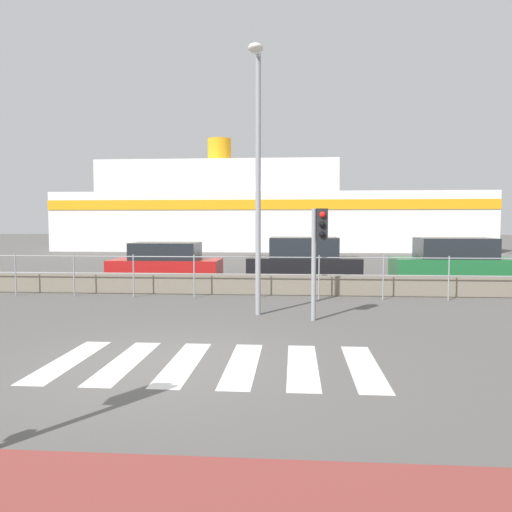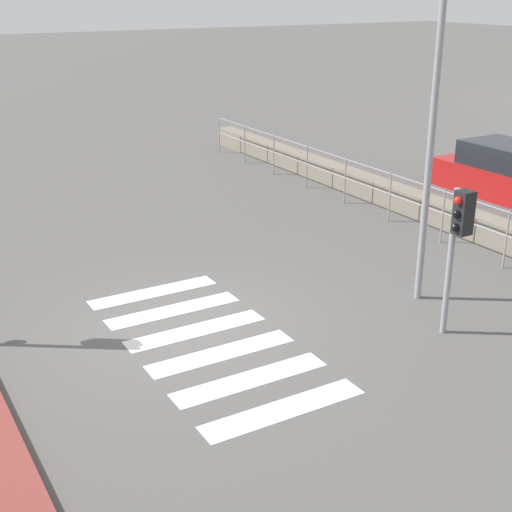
% 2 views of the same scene
% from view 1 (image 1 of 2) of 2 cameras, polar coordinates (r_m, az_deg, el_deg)
% --- Properties ---
extents(ground_plane, '(160.00, 160.00, 0.00)m').
position_cam_1_polar(ground_plane, '(7.86, -10.30, -11.93)').
color(ground_plane, '#565451').
extents(crosswalk, '(4.95, 2.40, 0.01)m').
position_cam_1_polar(crosswalk, '(7.72, -4.96, -12.16)').
color(crosswalk, silver).
rests_on(crosswalk, ground_plane).
extents(seawall, '(25.35, 0.55, 0.58)m').
position_cam_1_polar(seawall, '(14.96, -3.10, -3.21)').
color(seawall, slate).
rests_on(seawall, ground_plane).
extents(harbor_fence, '(22.85, 0.04, 1.22)m').
position_cam_1_polar(harbor_fence, '(14.04, -3.58, -1.59)').
color(harbor_fence, gray).
rests_on(harbor_fence, ground_plane).
extents(traffic_light_far, '(0.34, 0.32, 2.43)m').
position_cam_1_polar(traffic_light_far, '(10.79, 7.22, 1.99)').
color(traffic_light_far, gray).
rests_on(traffic_light_far, ground_plane).
extents(streetlamp, '(0.32, 1.00, 5.96)m').
position_cam_1_polar(streetlamp, '(11.33, 0.18, 11.77)').
color(streetlamp, gray).
rests_on(streetlamp, ground_plane).
extents(ferry_boat, '(31.82, 6.64, 8.51)m').
position_cam_1_polar(ferry_boat, '(38.44, 0.36, 4.95)').
color(ferry_boat, white).
rests_on(ferry_boat, ground_plane).
extents(parked_car_red, '(4.02, 1.83, 1.39)m').
position_cam_1_polar(parked_car_red, '(18.75, -10.25, -0.90)').
color(parked_car_red, '#B21919').
rests_on(parked_car_red, ground_plane).
extents(parked_car_black, '(4.04, 1.84, 1.59)m').
position_cam_1_polar(parked_car_black, '(18.13, 5.47, -0.75)').
color(parked_car_black, black).
rests_on(parked_car_black, ground_plane).
extents(parked_car_green, '(4.27, 1.84, 1.58)m').
position_cam_1_polar(parked_car_green, '(18.99, 21.71, -0.81)').
color(parked_car_green, '#1E6633').
rests_on(parked_car_green, ground_plane).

